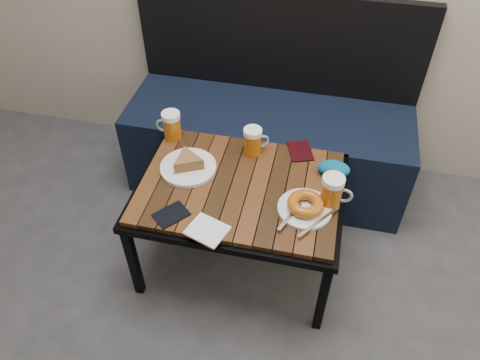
% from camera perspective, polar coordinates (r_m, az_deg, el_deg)
% --- Properties ---
extents(bench, '(1.40, 0.50, 0.95)m').
position_cam_1_polar(bench, '(2.43, 3.51, 5.19)').
color(bench, black).
rests_on(bench, ground).
extents(cafe_table, '(0.84, 0.62, 0.47)m').
position_cam_1_polar(cafe_table, '(1.91, 0.00, -1.54)').
color(cafe_table, black).
rests_on(cafe_table, ground).
extents(beer_mug_left, '(0.12, 0.08, 0.13)m').
position_cam_1_polar(beer_mug_left, '(2.09, -8.37, 6.63)').
color(beer_mug_left, '#B0590E').
rests_on(beer_mug_left, cafe_table).
extents(beer_mug_centre, '(0.12, 0.10, 0.13)m').
position_cam_1_polar(beer_mug_centre, '(1.99, 1.61, 4.77)').
color(beer_mug_centre, '#B0590E').
rests_on(beer_mug_centre, cafe_table).
extents(beer_mug_right, '(0.13, 0.09, 0.14)m').
position_cam_1_polar(beer_mug_right, '(1.80, 11.20, -1.35)').
color(beer_mug_right, '#B0590E').
rests_on(beer_mug_right, cafe_table).
extents(plate_pie, '(0.23, 0.23, 0.07)m').
position_cam_1_polar(plate_pie, '(1.95, -6.37, 1.95)').
color(plate_pie, white).
rests_on(plate_pie, cafe_table).
extents(plate_bagel, '(0.23, 0.26, 0.06)m').
position_cam_1_polar(plate_bagel, '(1.79, 7.94, -3.15)').
color(plate_bagel, white).
rests_on(plate_bagel, cafe_table).
extents(napkin_left, '(0.15, 0.15, 0.01)m').
position_cam_1_polar(napkin_left, '(1.98, -6.74, 1.89)').
color(napkin_left, white).
rests_on(napkin_left, cafe_table).
extents(napkin_right, '(0.17, 0.16, 0.01)m').
position_cam_1_polar(napkin_right, '(1.72, -4.02, -6.14)').
color(napkin_right, white).
rests_on(napkin_right, cafe_table).
extents(passport_navy, '(0.15, 0.15, 0.01)m').
position_cam_1_polar(passport_navy, '(1.79, -8.38, -4.20)').
color(passport_navy, black).
rests_on(passport_navy, cafe_table).
extents(passport_burgundy, '(0.13, 0.16, 0.01)m').
position_cam_1_polar(passport_burgundy, '(2.05, 7.36, 3.52)').
color(passport_burgundy, black).
rests_on(passport_burgundy, cafe_table).
extents(knit_pouch, '(0.13, 0.09, 0.06)m').
position_cam_1_polar(knit_pouch, '(1.95, 11.36, 1.38)').
color(knit_pouch, '#05528A').
rests_on(knit_pouch, cafe_table).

